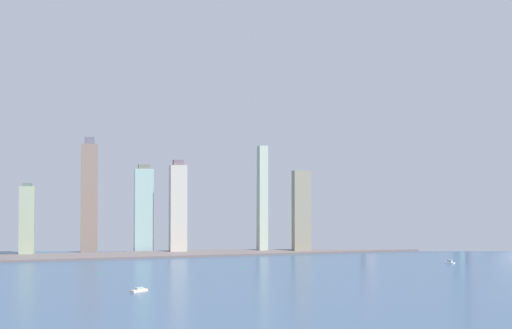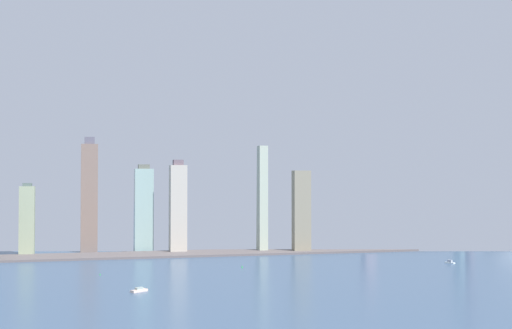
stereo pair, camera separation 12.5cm
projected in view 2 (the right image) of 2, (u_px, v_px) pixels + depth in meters
The scene contains 16 objects.
waterfront_pier at pixel (278, 251), 985.07m from camera, with size 958.96×75.40×2.83m, color #645B5A.
observation_tower at pixel (469, 136), 1089.55m from camera, with size 35.03×35.03×368.75m.
stadium_dome at pixel (510, 241), 1090.66m from camera, with size 83.44×83.44×48.07m.
skyscraper_0 at pixel (144, 209), 994.87m from camera, with size 26.46×22.65×125.36m.
skyscraper_2 at pixel (301, 211), 985.21m from camera, with size 24.71×14.56×116.36m.
skyscraper_3 at pixel (262, 199), 995.79m from camera, with size 12.40×23.22×152.07m.
skyscraper_4 at pixel (27, 220), 944.41m from camera, with size 19.81×27.81×98.69m.
skyscraper_5 at pixel (178, 208), 976.45m from camera, with size 23.31×20.88×131.52m.
skyscraper_6 at pixel (89, 197), 990.12m from camera, with size 23.46×13.35×164.73m.
skyscraper_7 at pixel (369, 223), 1101.01m from camera, with size 18.46×18.52×70.31m.
skyscraper_8 at pixel (463, 207), 1169.69m from camera, with size 24.74×24.07×119.92m.
boat_1 at pixel (139, 290), 627.22m from camera, with size 16.65×13.77×4.13m.
boat_2 at pixel (450, 262), 849.38m from camera, with size 9.22×13.07×4.19m.
channel_buoy_0 at pixel (242, 267), 806.22m from camera, with size 1.55×1.55×2.51m, color green.
channel_buoy_2 at pixel (100, 274), 740.25m from camera, with size 1.21×1.21×2.10m, color green.
airplane at pixel (259, 116), 1020.62m from camera, with size 27.06×27.42×7.71m.
Camera 2 is at (-280.91, -400.51, 98.87)m, focal length 48.58 mm.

